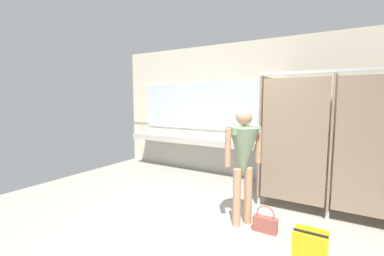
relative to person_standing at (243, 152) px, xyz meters
The scene contains 10 objects.
ground_plane 1.17m from the person_standing, 147.42° to the right, with size 7.32×5.58×0.10m, color #9E998E.
wall_back 2.36m from the person_standing, 100.88° to the left, with size 7.32×0.12×2.94m, color beige.
wall_back_tile_band 2.25m from the person_standing, 101.19° to the left, with size 7.32×0.01×0.06m, color #9E937F.
vanity_counter 2.85m from the person_standing, 134.79° to the left, with size 3.21×0.55×0.95m.
mirror_panel 3.01m from the person_standing, 132.07° to the left, with size 3.11×0.02×1.11m, color silver.
bathroom_stalls 1.60m from the person_standing, 51.67° to the left, with size 2.06×1.47×2.11m.
person_standing is the anchor object (origin of this frame).
handbag 0.95m from the person_standing, ahead, with size 0.31×0.10×0.35m.
soap_dispenser 2.38m from the person_standing, 118.72° to the left, with size 0.07×0.07×0.19m.
paper_cup 3.41m from the person_standing, 146.49° to the left, with size 0.07×0.07×0.10m, color beige.
Camera 1 is at (1.64, -3.02, 1.71)m, focal length 24.56 mm.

